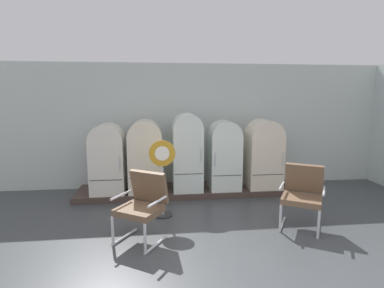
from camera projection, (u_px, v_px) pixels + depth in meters
name	position (u px, v px, depth m)	size (l,w,h in m)	color
ground	(213.00, 276.00, 3.56)	(12.00, 10.00, 0.05)	#3D4043
back_wall	(185.00, 125.00, 6.92)	(11.76, 0.12, 2.80)	silver
display_plinth	(188.00, 190.00, 6.51)	(4.67, 0.95, 0.12)	#43342E
refrigerator_0	(108.00, 157.00, 6.10)	(0.68, 0.68, 1.42)	silver
refrigerator_1	(145.00, 154.00, 6.18)	(0.68, 0.69, 1.49)	beige
refrigerator_2	(187.00, 150.00, 6.24)	(0.61, 0.64, 1.62)	silver
refrigerator_3	(224.00, 153.00, 6.33)	(0.64, 0.63, 1.46)	silver
refrigerator_4	(263.00, 152.00, 6.44)	(0.71, 0.66, 1.47)	beige
armchair_left	(143.00, 202.00, 4.34)	(0.83, 0.84, 1.00)	silver
armchair_right	(302.00, 192.00, 4.79)	(0.83, 0.84, 1.00)	silver
sign_stand	(163.00, 180.00, 5.17)	(0.45, 0.32, 1.35)	#2D2D30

